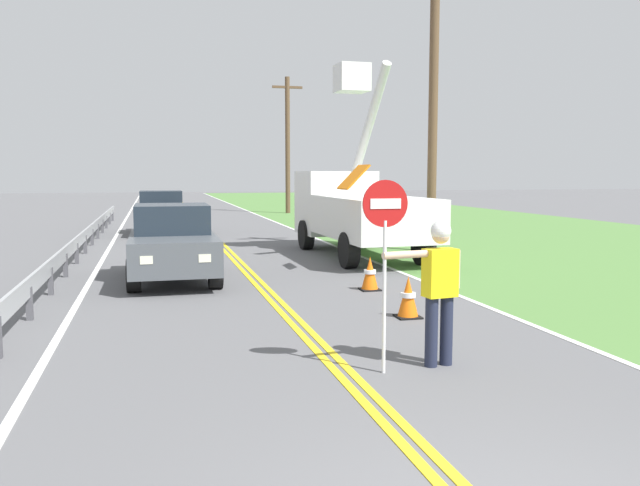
# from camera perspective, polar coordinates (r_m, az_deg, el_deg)

# --- Properties ---
(grass_verge_right) EXTENTS (16.00, 110.00, 0.01)m
(grass_verge_right) POSITION_cam_1_polar(r_m,az_deg,el_deg) (27.05, 16.31, 0.83)
(grass_verge_right) COLOR #517F3D
(grass_verge_right) RESTS_ON ground
(centerline_yellow_left) EXTENTS (0.11, 110.00, 0.01)m
(centerline_yellow_left) POSITION_cam_1_polar(r_m,az_deg,el_deg) (23.36, -9.18, 0.19)
(centerline_yellow_left) COLOR yellow
(centerline_yellow_left) RESTS_ON ground
(centerline_yellow_right) EXTENTS (0.11, 110.00, 0.01)m
(centerline_yellow_right) POSITION_cam_1_polar(r_m,az_deg,el_deg) (23.38, -8.75, 0.20)
(centerline_yellow_right) COLOR yellow
(centerline_yellow_right) RESTS_ON ground
(edge_line_right) EXTENTS (0.12, 110.00, 0.01)m
(edge_line_right) POSITION_cam_1_polar(r_m,az_deg,el_deg) (23.98, -0.37, 0.42)
(edge_line_right) COLOR silver
(edge_line_right) RESTS_ON ground
(edge_line_left) EXTENTS (0.12, 110.00, 0.01)m
(edge_line_left) POSITION_cam_1_polar(r_m,az_deg,el_deg) (23.31, -17.81, -0.04)
(edge_line_left) COLOR silver
(edge_line_left) RESTS_ON ground
(flagger_worker) EXTENTS (1.08, 0.31, 1.83)m
(flagger_worker) POSITION_cam_1_polar(r_m,az_deg,el_deg) (8.20, 10.41, -3.51)
(flagger_worker) COLOR #1E2338
(flagger_worker) RESTS_ON ground
(stop_sign_paddle) EXTENTS (0.56, 0.04, 2.33)m
(stop_sign_paddle) POSITION_cam_1_polar(r_m,az_deg,el_deg) (7.72, 5.72, 0.93)
(stop_sign_paddle) COLOR silver
(stop_sign_paddle) RESTS_ON ground
(utility_bucket_truck) EXTENTS (2.67, 6.86, 5.57)m
(utility_bucket_truck) POSITION_cam_1_polar(r_m,az_deg,el_deg) (19.12, 3.08, 3.19)
(utility_bucket_truck) COLOR white
(utility_bucket_truck) RESTS_ON ground
(oncoming_sedan_nearest) EXTENTS (1.92, 4.11, 1.70)m
(oncoming_sedan_nearest) POSITION_cam_1_polar(r_m,az_deg,el_deg) (14.93, -12.81, -0.04)
(oncoming_sedan_nearest) COLOR #4C5156
(oncoming_sedan_nearest) RESTS_ON ground
(oncoming_sedan_second) EXTENTS (1.95, 4.13, 1.70)m
(oncoming_sedan_second) POSITION_cam_1_polar(r_m,az_deg,el_deg) (26.58, -13.75, 2.60)
(oncoming_sedan_second) COLOR black
(oncoming_sedan_second) RESTS_ON ground
(utility_pole_near) EXTENTS (1.80, 0.28, 8.69)m
(utility_pole_near) POSITION_cam_1_polar(r_m,az_deg,el_deg) (20.30, 9.91, 12.07)
(utility_pole_near) COLOR brown
(utility_pole_near) RESTS_ON ground
(utility_pole_mid) EXTENTS (1.80, 0.28, 8.03)m
(utility_pole_mid) POSITION_cam_1_polar(r_m,az_deg,el_deg) (39.09, -2.86, 8.79)
(utility_pole_mid) COLOR brown
(utility_pole_mid) RESTS_ON ground
(traffic_cone_lead) EXTENTS (0.40, 0.40, 0.70)m
(traffic_cone_lead) POSITION_cam_1_polar(r_m,az_deg,el_deg) (10.97, 7.74, -4.78)
(traffic_cone_lead) COLOR orange
(traffic_cone_lead) RESTS_ON ground
(traffic_cone_mid) EXTENTS (0.40, 0.40, 0.70)m
(traffic_cone_mid) POSITION_cam_1_polar(r_m,az_deg,el_deg) (13.43, 4.40, -2.73)
(traffic_cone_mid) COLOR orange
(traffic_cone_mid) RESTS_ON ground
(guardrail_left_shoulder) EXTENTS (0.10, 32.00, 0.71)m
(guardrail_left_shoulder) POSITION_cam_1_polar(r_m,az_deg,el_deg) (19.53, -20.26, 0.24)
(guardrail_left_shoulder) COLOR #9EA0A3
(guardrail_left_shoulder) RESTS_ON ground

